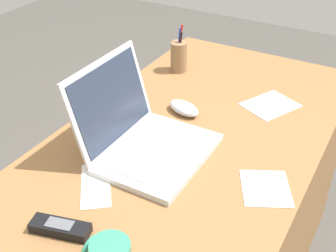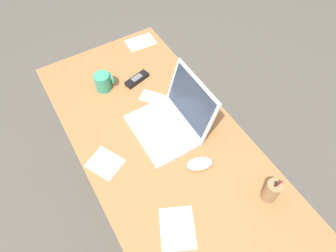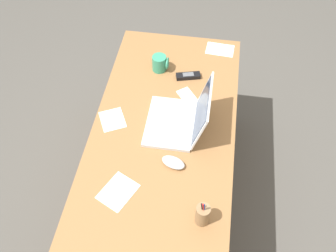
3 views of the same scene
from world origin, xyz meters
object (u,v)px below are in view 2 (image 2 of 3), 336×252
object	(u,v)px
coffee_mug_white	(103,82)
pen_holder	(271,191)
computer_mouse	(200,164)
cordless_phone	(137,79)
laptop	(171,121)

from	to	relation	value
coffee_mug_white	pen_holder	world-z (taller)	pen_holder
computer_mouse	cordless_phone	size ratio (longest dim) A/B	0.81
laptop	pen_holder	xyz separation A→B (m)	(0.50, 0.16, 0.01)
laptop	pen_holder	distance (m)	0.52
laptop	computer_mouse	size ratio (longest dim) A/B	2.82
cordless_phone	pen_holder	distance (m)	0.86
computer_mouse	coffee_mug_white	xyz separation A→B (m)	(-0.63, -0.17, 0.03)
computer_mouse	pen_holder	size ratio (longest dim) A/B	0.65
laptop	coffee_mug_white	xyz separation A→B (m)	(-0.39, -0.17, -0.00)
cordless_phone	computer_mouse	bearing A→B (deg)	-0.11
laptop	cordless_phone	bearing A→B (deg)	-179.95
computer_mouse	coffee_mug_white	distance (m)	0.65
laptop	pen_holder	size ratio (longest dim) A/B	1.83
laptop	cordless_phone	distance (m)	0.35
pen_holder	cordless_phone	bearing A→B (deg)	-169.39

